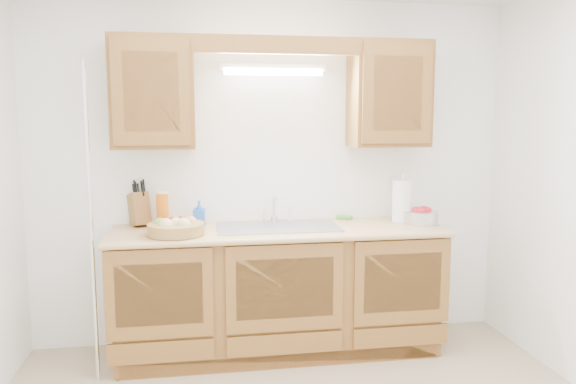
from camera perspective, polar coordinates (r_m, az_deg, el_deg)
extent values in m
cube|color=white|center=(4.16, -1.62, 1.92)|extent=(3.50, 0.02, 2.50)
cube|color=white|center=(1.30, 16.67, -11.49)|extent=(3.50, 0.02, 2.50)
cube|color=brown|center=(4.03, -1.00, -10.05)|extent=(2.20, 0.60, 0.86)
cube|color=tan|center=(3.91, -0.98, -3.95)|extent=(2.30, 0.63, 0.04)
cube|color=brown|center=(3.95, -13.53, 9.76)|extent=(0.55, 0.33, 0.75)
cube|color=brown|center=(4.17, 10.20, 9.73)|extent=(0.55, 0.33, 0.75)
cube|color=brown|center=(3.86, -1.04, 14.71)|extent=(2.20, 0.05, 0.12)
cylinder|color=white|center=(4.05, -1.47, 12.11)|extent=(0.70, 0.05, 0.05)
cube|color=white|center=(4.08, -1.53, 12.50)|extent=(0.76, 0.06, 0.05)
cube|color=#9E9EA3|center=(3.92, -1.03, -3.57)|extent=(0.84, 0.46, 0.01)
cube|color=#9E9EA3|center=(3.91, -4.08, -4.85)|extent=(0.39, 0.40, 0.16)
cube|color=#9E9EA3|center=(3.97, 1.99, -4.64)|extent=(0.39, 0.40, 0.16)
cylinder|color=silver|center=(4.11, -1.43, -2.79)|extent=(0.06, 0.06, 0.04)
cylinder|color=silver|center=(4.10, -1.43, -1.69)|extent=(0.02, 0.02, 0.16)
cylinder|color=silver|center=(4.03, -1.34, -0.55)|extent=(0.02, 0.12, 0.02)
cylinder|color=white|center=(4.12, 0.23, -2.20)|extent=(0.03, 0.03, 0.12)
cylinder|color=silver|center=(3.66, -19.37, -3.28)|extent=(0.03, 0.03, 2.00)
cube|color=white|center=(4.39, 10.79, 0.78)|extent=(0.08, 0.01, 0.12)
cylinder|color=#B08347|center=(3.74, -11.31, -3.69)|extent=(0.48, 0.48, 0.07)
sphere|color=#D8C67F|center=(3.69, -12.30, -3.33)|extent=(0.09, 0.09, 0.09)
sphere|color=#D8C67F|center=(3.68, -10.56, -3.32)|extent=(0.09, 0.09, 0.09)
sphere|color=tan|center=(3.77, -9.90, -3.07)|extent=(0.09, 0.09, 0.09)
sphere|color=red|center=(3.79, -11.60, -3.06)|extent=(0.08, 0.08, 0.08)
sphere|color=#72A53F|center=(3.76, -12.87, -3.17)|extent=(0.08, 0.08, 0.08)
sphere|color=#D8C67F|center=(3.72, -11.33, -3.23)|extent=(0.09, 0.09, 0.09)
sphere|color=red|center=(3.82, -10.82, -2.97)|extent=(0.08, 0.08, 0.08)
cube|color=brown|center=(4.10, -14.87, -1.72)|extent=(0.18, 0.22, 0.26)
cylinder|color=black|center=(4.06, -15.41, 0.13)|extent=(0.03, 0.04, 0.10)
cylinder|color=black|center=(4.06, -14.97, 0.19)|extent=(0.03, 0.04, 0.10)
cylinder|color=black|center=(4.06, -14.53, 0.26)|extent=(0.03, 0.04, 0.10)
cylinder|color=black|center=(4.10, -15.21, 0.37)|extent=(0.03, 0.04, 0.10)
cylinder|color=black|center=(4.10, -14.62, 0.44)|extent=(0.03, 0.04, 0.10)
cylinder|color=black|center=(4.13, -15.31, 0.54)|extent=(0.03, 0.04, 0.10)
cylinder|color=black|center=(4.13, -14.44, 0.61)|extent=(0.03, 0.04, 0.10)
cylinder|color=#D4630B|center=(4.00, -12.62, -1.81)|extent=(0.10, 0.10, 0.24)
cylinder|color=white|center=(3.98, -12.67, -0.03)|extent=(0.08, 0.08, 0.01)
imported|color=blue|center=(4.01, -9.00, -2.15)|extent=(0.09, 0.09, 0.18)
cube|color=#CC333F|center=(4.25, 5.74, -2.72)|extent=(0.13, 0.11, 0.01)
cube|color=green|center=(4.25, 5.74, -2.58)|extent=(0.13, 0.11, 0.02)
cylinder|color=silver|center=(4.18, 11.48, -2.98)|extent=(0.18, 0.18, 0.01)
cylinder|color=silver|center=(4.15, 11.54, -0.65)|extent=(0.02, 0.02, 0.35)
cylinder|color=white|center=(4.15, 11.54, -0.88)|extent=(0.17, 0.17, 0.30)
sphere|color=silver|center=(4.13, 11.61, 1.78)|extent=(0.02, 0.02, 0.02)
cylinder|color=silver|center=(4.14, 13.31, -2.52)|extent=(0.33, 0.33, 0.10)
sphere|color=red|center=(4.13, 12.96, -1.88)|extent=(0.07, 0.07, 0.07)
sphere|color=red|center=(4.16, 13.60, -1.81)|extent=(0.07, 0.07, 0.07)
sphere|color=red|center=(4.11, 13.49, -1.94)|extent=(0.07, 0.07, 0.07)
sphere|color=red|center=(4.13, 13.93, -1.89)|extent=(0.07, 0.07, 0.07)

